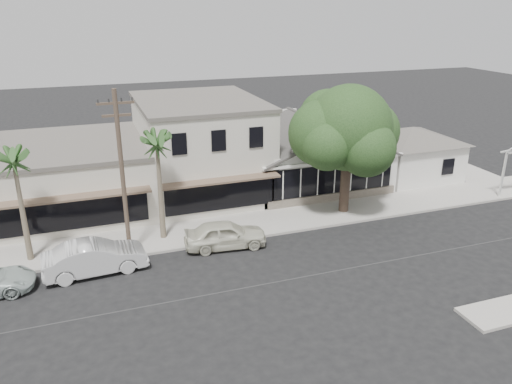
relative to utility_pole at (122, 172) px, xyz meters
name	(u,v)px	position (x,y,z in m)	size (l,w,h in m)	color
ground	(323,273)	(9.00, -5.20, -4.79)	(140.00, 140.00, 0.00)	black
sidewalk_north	(145,240)	(1.00, 1.55, -4.71)	(90.00, 3.50, 0.15)	#9E9991
corner_shop	(309,151)	(14.00, 7.27, -2.17)	(10.40, 8.60, 5.10)	white
side_cottage	(409,158)	(22.20, 6.30, -3.29)	(6.00, 6.00, 3.00)	white
row_building_near	(200,149)	(6.00, 8.30, -1.54)	(8.00, 10.00, 6.50)	beige
row_building_midnear	(67,178)	(-3.00, 8.30, -2.69)	(10.00, 10.00, 4.20)	beige
utility_pole	(122,172)	(0.00, 0.00, 0.00)	(1.80, 0.24, 9.00)	brown
car_0	(225,234)	(5.17, -0.71, -4.01)	(1.83, 4.55, 1.55)	beige
car_1	(95,258)	(-1.81, -1.25, -3.95)	(1.77, 5.08, 1.68)	silver
shade_tree	(346,130)	(13.76, 1.73, 0.70)	(7.51, 6.79, 8.34)	#4B3B2D
palm_east	(157,143)	(2.05, 1.44, 1.00)	(2.97, 2.97, 6.81)	#726651
palm_mid	(13,160)	(-5.03, 1.12, 0.83)	(2.40, 2.40, 6.61)	#726651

